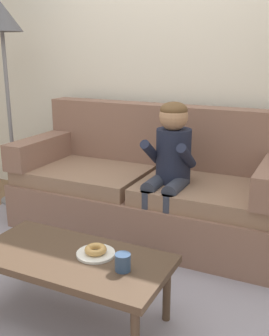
{
  "coord_description": "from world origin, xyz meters",
  "views": [
    {
      "loc": [
        1.3,
        -2.03,
        1.46
      ],
      "look_at": [
        0.11,
        0.45,
        0.65
      ],
      "focal_mm": 43.28,
      "sensor_mm": 36.0,
      "label": 1
    }
  ],
  "objects_px": {
    "coffee_table": "(72,262)",
    "donut": "(96,250)",
    "mug": "(123,262)",
    "couch": "(149,189)",
    "floor_lamp": "(2,35)",
    "toy_controller": "(52,260)",
    "person_child": "(170,162)"
  },
  "relations": [
    {
      "from": "mug",
      "to": "person_child",
      "type": "bearing_deg",
      "value": 98.85
    },
    {
      "from": "mug",
      "to": "couch",
      "type": "bearing_deg",
      "value": 108.2
    },
    {
      "from": "couch",
      "to": "mug",
      "type": "relative_size",
      "value": 24.12
    },
    {
      "from": "mug",
      "to": "donut",
      "type": "bearing_deg",
      "value": 159.33
    },
    {
      "from": "couch",
      "to": "mug",
      "type": "distance_m",
      "value": 1.36
    },
    {
      "from": "toy_controller",
      "to": "floor_lamp",
      "type": "distance_m",
      "value": 2.06
    },
    {
      "from": "mug",
      "to": "floor_lamp",
      "type": "xyz_separation_m",
      "value": [
        -1.86,
        1.3,
        1.14
      ]
    },
    {
      "from": "floor_lamp",
      "to": "toy_controller",
      "type": "bearing_deg",
      "value": -38.54
    },
    {
      "from": "couch",
      "to": "donut",
      "type": "distance_m",
      "value": 1.23
    },
    {
      "from": "toy_controller",
      "to": "person_child",
      "type": "bearing_deg",
      "value": 74.1
    },
    {
      "from": "couch",
      "to": "coffee_table",
      "type": "height_order",
      "value": "couch"
    },
    {
      "from": "couch",
      "to": "person_child",
      "type": "xyz_separation_m",
      "value": [
        0.26,
        -0.21,
        0.31
      ]
    },
    {
      "from": "coffee_table",
      "to": "toy_controller",
      "type": "xyz_separation_m",
      "value": [
        -0.49,
        0.44,
        -0.33
      ]
    },
    {
      "from": "mug",
      "to": "toy_controller",
      "type": "distance_m",
      "value": 1.02
    },
    {
      "from": "coffee_table",
      "to": "floor_lamp",
      "type": "bearing_deg",
      "value": 140.32
    },
    {
      "from": "toy_controller",
      "to": "couch",
      "type": "bearing_deg",
      "value": 95.39
    },
    {
      "from": "couch",
      "to": "floor_lamp",
      "type": "height_order",
      "value": "floor_lamp"
    },
    {
      "from": "coffee_table",
      "to": "donut",
      "type": "bearing_deg",
      "value": 29.06
    },
    {
      "from": "mug",
      "to": "coffee_table",
      "type": "bearing_deg",
      "value": 177.36
    },
    {
      "from": "person_child",
      "to": "donut",
      "type": "bearing_deg",
      "value": -92.15
    },
    {
      "from": "mug",
      "to": "toy_controller",
      "type": "height_order",
      "value": "mug"
    },
    {
      "from": "toy_controller",
      "to": "floor_lamp",
      "type": "relative_size",
      "value": 0.12
    },
    {
      "from": "toy_controller",
      "to": "floor_lamp",
      "type": "height_order",
      "value": "floor_lamp"
    },
    {
      "from": "person_child",
      "to": "coffee_table",
      "type": "bearing_deg",
      "value": -98.07
    },
    {
      "from": "couch",
      "to": "coffee_table",
      "type": "distance_m",
      "value": 1.28
    },
    {
      "from": "toy_controller",
      "to": "mug",
      "type": "bearing_deg",
      "value": 0.79
    },
    {
      "from": "donut",
      "to": "floor_lamp",
      "type": "distance_m",
      "value": 2.36
    },
    {
      "from": "person_child",
      "to": "mug",
      "type": "distance_m",
      "value": 1.11
    },
    {
      "from": "coffee_table",
      "to": "couch",
      "type": "bearing_deg",
      "value": 94.77
    },
    {
      "from": "couch",
      "to": "donut",
      "type": "relative_size",
      "value": 18.09
    },
    {
      "from": "floor_lamp",
      "to": "person_child",
      "type": "bearing_deg",
      "value": -7.56
    },
    {
      "from": "floor_lamp",
      "to": "coffee_table",
      "type": "bearing_deg",
      "value": -39.68
    }
  ]
}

